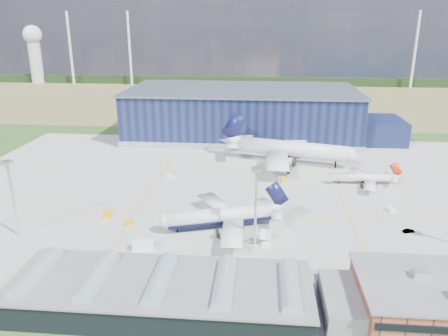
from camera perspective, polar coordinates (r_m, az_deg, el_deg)
ground at (r=153.21m, az=0.54°, el=-4.49°), size 600.00×600.00×0.00m
apron at (r=162.42m, az=0.82°, el=-3.10°), size 220.00×160.00×0.08m
farmland at (r=365.66m, az=3.35°, el=9.09°), size 600.00×220.00×0.01m
treeline at (r=444.22m, az=3.71°, el=11.28°), size 600.00×8.00×8.00m
horizon_dressing at (r=480.44m, az=-20.48°, el=14.36°), size 440.20×18.00×70.00m
hangar at (r=240.41m, az=3.05°, el=6.93°), size 145.00×62.00×26.10m
glass_concourse at (r=99.83m, az=-6.19°, el=-15.89°), size 78.00×23.00×8.60m
light_mast_west at (r=138.81m, az=-26.09°, el=-2.13°), size 2.60×2.60×23.00m
light_mast_center at (r=119.18m, az=4.20°, el=-3.44°), size 2.60×2.60×23.00m
airliner_navy at (r=131.87m, az=-0.58°, el=-5.25°), size 51.86×51.29×13.49m
airliner_red at (r=176.12m, az=17.67°, el=-0.69°), size 29.29×28.71×9.15m
airliner_widebody at (r=194.69m, az=8.84°, el=3.52°), size 76.91×75.98×20.38m
gse_tug_a at (r=146.61m, az=-15.05°, el=-5.93°), size 2.72×4.04×1.59m
gse_tug_b at (r=139.93m, az=-12.36°, el=-7.01°), size 3.11×3.41×1.23m
gse_van_a at (r=124.64m, az=-10.56°, el=-9.88°), size 6.33×4.07×2.56m
gse_cart_a at (r=156.31m, az=20.99°, el=-5.04°), size 2.99×3.69×1.39m
gse_van_b at (r=190.94m, az=21.08°, el=-0.72°), size 4.83×3.78×2.01m
gse_tug_c at (r=173.95m, az=7.83°, el=-1.52°), size 2.76×3.84×1.54m
gse_cart_b at (r=177.57m, az=-7.08°, el=-1.10°), size 3.78×3.27×1.38m
gse_van_c at (r=111.51m, az=8.20°, el=-13.43°), size 5.33×2.65×2.53m
airstair at (r=126.61m, az=5.48°, el=-9.04°), size 3.45×5.06×3.01m
car_b at (r=142.96m, az=22.98°, el=-7.57°), size 3.80×2.28×1.18m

